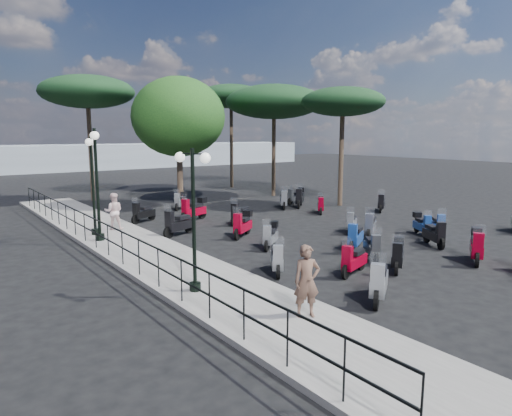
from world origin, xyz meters
TOP-DOWN VIEW (x-y plane):
  - ground at (0.00, 0.00)m, footprint 120.00×120.00m
  - sidewalk at (-6.50, 3.00)m, footprint 3.00×30.00m
  - railing at (-7.80, 2.80)m, footprint 0.04×26.04m
  - lamp_post_0 at (-7.15, -2.88)m, footprint 0.57×1.07m
  - lamp_post_1 at (-7.29, 4.60)m, footprint 0.57×1.26m
  - lamp_post_2 at (-7.11, 5.77)m, footprint 0.66×1.14m
  - woman at (-5.94, -5.95)m, footprint 0.73×0.63m
  - pedestrian_far at (-6.12, 6.27)m, footprint 0.97×0.88m
  - scooter_0 at (-3.52, -6.10)m, footprint 1.61×1.16m
  - scooter_1 at (-2.28, -4.15)m, footprint 1.57×0.72m
  - scooter_2 at (-4.12, -2.65)m, footprint 1.05×1.40m
  - scooter_3 at (-2.27, 0.02)m, footprint 1.32×1.08m
  - scooter_4 at (-4.14, 4.00)m, footprint 1.78×0.89m
  - scooter_5 at (-4.14, 7.80)m, footprint 1.55×0.89m
  - scooter_6 at (-0.78, -4.67)m, footprint 1.43×1.06m
  - scooter_7 at (0.08, -2.15)m, footprint 1.57×1.03m
  - scooter_8 at (-2.03, 2.22)m, footprint 1.53×1.15m
  - scooter_9 at (-1.90, 6.71)m, footprint 1.79×0.88m
  - scooter_10 at (-0.84, 10.21)m, footprint 1.29×1.20m
  - scooter_12 at (3.03, -3.57)m, footprint 1.02×1.48m
  - scooter_13 at (-0.55, -3.47)m, footprint 1.08×1.34m
  - scooter_14 at (2.32, 0.04)m, footprint 1.35×0.99m
  - scooter_15 at (-0.55, 4.55)m, footprint 1.62×0.92m
  - scooter_17 at (2.15, -5.70)m, footprint 1.64×1.10m
  - scooter_18 at (4.65, -2.72)m, footprint 1.29×1.22m
  - scooter_19 at (2.16, -1.14)m, footprint 1.55×1.12m
  - scooter_20 at (4.76, 4.44)m, footprint 1.15×1.22m
  - scooter_21 at (5.97, 7.88)m, footprint 1.54×0.56m
  - scooter_24 at (4.39, -2.12)m, footprint 0.96×1.35m
  - scooter_25 at (7.95, 2.85)m, footprint 1.40×1.05m
  - scooter_26 at (5.31, 6.74)m, footprint 1.51×1.40m
  - scooter_27 at (4.18, 6.91)m, footprint 1.16×1.46m
  - broadleaf_tree at (-0.10, 11.62)m, footprint 5.55×5.55m
  - pine_0 at (7.69, 17.69)m, footprint 5.37×5.37m
  - pine_1 at (7.21, 11.64)m, footprint 6.70×6.70m
  - pine_2 at (-3.78, 16.87)m, footprint 5.93×5.93m
  - pine_3 at (7.72, 5.78)m, footprint 4.95×4.95m
  - distant_hills at (0.00, 45.00)m, footprint 70.00×8.00m

SIDE VIEW (x-z plane):
  - ground at x=0.00m, z-range 0.00..0.00m
  - sidewalk at x=-6.50m, z-range 0.00..0.15m
  - scooter_14 at x=2.32m, z-range -0.19..1.06m
  - scooter_1 at x=-2.28m, z-range -0.20..1.09m
  - scooter_13 at x=-0.55m, z-range -0.20..1.09m
  - scooter_2 at x=-4.12m, z-range -0.20..1.11m
  - scooter_25 at x=7.95m, z-range -0.20..1.11m
  - scooter_24 at x=4.39m, z-range -0.15..1.07m
  - scooter_20 at x=4.76m, z-range -0.15..1.07m
  - scooter_5 at x=-4.14m, z-range -0.20..1.12m
  - scooter_21 at x=5.97m, z-range -0.15..1.08m
  - scooter_18 at x=4.65m, z-range -0.20..1.13m
  - scooter_12 at x=3.03m, z-range -0.21..1.14m
  - scooter_3 at x=-2.27m, z-range -0.15..1.09m
  - scooter_15 at x=-0.55m, z-range -0.21..1.17m
  - scooter_10 at x=-0.84m, z-range -0.16..1.12m
  - scooter_27 at x=4.18m, z-range -0.21..1.18m
  - scooter_7 at x=0.08m, z-range -0.21..1.19m
  - scooter_6 at x=-0.78m, z-range -0.16..1.14m
  - scooter_19 at x=2.16m, z-range -0.22..1.21m
  - scooter_4 at x=-4.14m, z-range -0.23..1.25m
  - scooter_0 at x=-3.52m, z-range -0.23..1.26m
  - scooter_8 at x=-2.03m, z-range -0.17..1.23m
  - scooter_17 at x=2.15m, z-range -0.18..1.27m
  - scooter_9 at x=-1.90m, z-range -0.18..1.30m
  - scooter_26 at x=5.31m, z-range -0.18..1.31m
  - railing at x=-7.80m, z-range 0.35..1.45m
  - pedestrian_far at x=-6.12m, z-range 0.15..1.78m
  - woman at x=-5.94m, z-range 0.15..1.84m
  - distant_hills at x=0.00m, z-range 0.00..3.00m
  - lamp_post_0 at x=-7.15m, z-range 0.42..4.24m
  - lamp_post_2 at x=-7.11m, z-range 0.44..4.56m
  - lamp_post_1 at x=-7.29m, z-range 0.46..4.86m
  - broadleaf_tree at x=-0.10m, z-range 1.48..9.17m
  - pine_3 at x=7.72m, z-range 2.64..9.72m
  - pine_1 at x=7.21m, z-range 2.65..10.32m
  - pine_2 at x=-3.78m, z-range 2.94..10.94m
  - pine_0 at x=7.69m, z-range 3.13..11.36m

